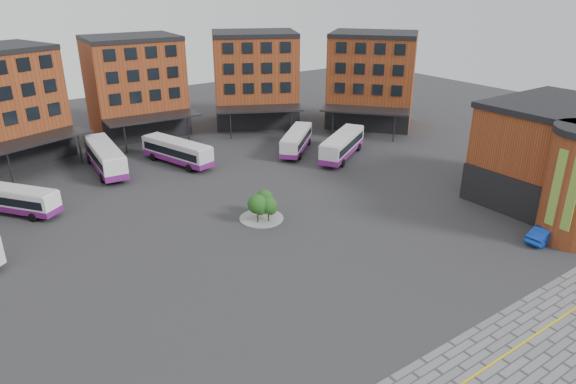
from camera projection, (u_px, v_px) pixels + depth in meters
ground at (321, 278)px, 41.27m from camera, size 160.00×160.00×0.00m
yellow_line at (487, 367)px, 31.79m from camera, size 26.00×0.15×0.02m
main_building at (103, 107)px, 64.71m from camera, size 94.14×42.48×14.60m
east_building at (561, 159)px, 52.24m from camera, size 17.40×15.40×10.60m
tree_island at (263, 205)px, 50.48m from camera, size 4.40×4.40×3.00m
bus_b at (13, 199)px, 52.06m from camera, size 7.85×9.35×2.81m
bus_c at (105, 157)px, 63.41m from camera, size 3.81×12.17×3.37m
bus_d at (177, 151)px, 65.96m from camera, size 5.58×11.26×3.10m
bus_e at (296, 140)px, 70.76m from camera, size 9.33×8.71×2.92m
bus_f at (342, 145)px, 68.29m from camera, size 11.10×8.11×3.21m
blue_car at (544, 234)px, 46.75m from camera, size 4.39×1.76×1.42m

